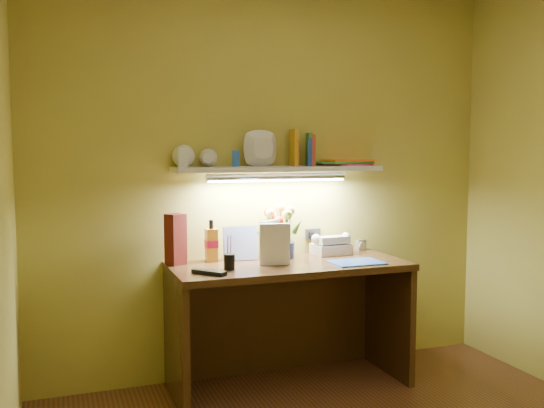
{
  "coord_description": "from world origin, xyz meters",
  "views": [
    {
      "loc": [
        -1.31,
        -2.08,
        1.42
      ],
      "look_at": [
        -0.05,
        1.35,
        1.09
      ],
      "focal_mm": 40.0,
      "sensor_mm": 36.0,
      "label": 1
    }
  ],
  "objects_px": {
    "telephone": "(331,244)",
    "whisky_bottle": "(211,241)",
    "desk_clock": "(361,245)",
    "flower_bouquet": "(279,230)",
    "desk": "(289,325)"
  },
  "relations": [
    {
      "from": "flower_bouquet",
      "to": "whisky_bottle",
      "type": "xyz_separation_m",
      "value": [
        -0.42,
        0.02,
        -0.04
      ]
    },
    {
      "from": "whisky_bottle",
      "to": "desk_clock",
      "type": "bearing_deg",
      "value": 3.01
    },
    {
      "from": "desk",
      "to": "desk_clock",
      "type": "height_order",
      "value": "desk_clock"
    },
    {
      "from": "telephone",
      "to": "whisky_bottle",
      "type": "distance_m",
      "value": 0.78
    },
    {
      "from": "flower_bouquet",
      "to": "telephone",
      "type": "relative_size",
      "value": 1.5
    },
    {
      "from": "desk",
      "to": "whisky_bottle",
      "type": "height_order",
      "value": "whisky_bottle"
    },
    {
      "from": "desk",
      "to": "desk_clock",
      "type": "bearing_deg",
      "value": 22.55
    },
    {
      "from": "desk_clock",
      "to": "whisky_bottle",
      "type": "xyz_separation_m",
      "value": [
        -1.03,
        -0.05,
        0.09
      ]
    },
    {
      "from": "telephone",
      "to": "whisky_bottle",
      "type": "height_order",
      "value": "whisky_bottle"
    },
    {
      "from": "telephone",
      "to": "desk_clock",
      "type": "distance_m",
      "value": 0.27
    },
    {
      "from": "flower_bouquet",
      "to": "telephone",
      "type": "height_order",
      "value": "flower_bouquet"
    },
    {
      "from": "flower_bouquet",
      "to": "whisky_bottle",
      "type": "relative_size",
      "value": 1.35
    },
    {
      "from": "desk",
      "to": "flower_bouquet",
      "type": "xyz_separation_m",
      "value": [
        0.0,
        0.18,
        0.54
      ]
    },
    {
      "from": "flower_bouquet",
      "to": "desk_clock",
      "type": "bearing_deg",
      "value": 6.64
    },
    {
      "from": "desk_clock",
      "to": "whisky_bottle",
      "type": "height_order",
      "value": "whisky_bottle"
    }
  ]
}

